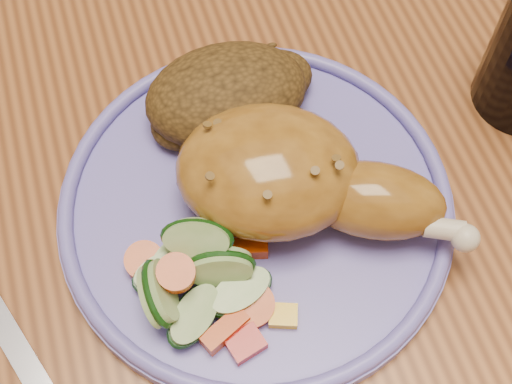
% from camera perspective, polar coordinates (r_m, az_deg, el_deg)
% --- Properties ---
extents(ground, '(4.00, 4.00, 0.00)m').
position_cam_1_polar(ground, '(1.22, 0.84, -12.44)').
color(ground, brown).
rests_on(ground, ground).
extents(dining_table, '(0.90, 1.40, 0.75)m').
position_cam_1_polar(dining_table, '(0.61, 1.64, 5.37)').
color(dining_table, brown).
rests_on(dining_table, ground).
extents(plate, '(0.26, 0.26, 0.01)m').
position_cam_1_polar(plate, '(0.47, 0.00, -1.23)').
color(plate, '#685FBE').
rests_on(plate, dining_table).
extents(plate_rim, '(0.26, 0.26, 0.01)m').
position_cam_1_polar(plate_rim, '(0.46, 0.00, -0.60)').
color(plate_rim, '#685FBE').
rests_on(plate_rim, plate).
extents(chicken_leg, '(0.18, 0.15, 0.06)m').
position_cam_1_polar(chicken_leg, '(0.44, 3.06, 1.11)').
color(chicken_leg, '#9C6720').
rests_on(chicken_leg, plate).
extents(rice_pilaf, '(0.12, 0.08, 0.05)m').
position_cam_1_polar(rice_pilaf, '(0.49, -2.14, 7.80)').
color(rice_pilaf, '#4B3212').
rests_on(rice_pilaf, plate).
extents(vegetable_pile, '(0.09, 0.10, 0.05)m').
position_cam_1_polar(vegetable_pile, '(0.43, -4.80, -7.00)').
color(vegetable_pile, '#A50A05').
rests_on(vegetable_pile, plate).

